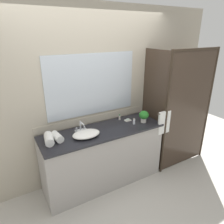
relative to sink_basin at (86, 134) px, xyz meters
name	(u,v)px	position (x,y,z in m)	size (l,w,h in m)	color
ground_plane	(104,181)	(0.28, 0.06, -0.94)	(8.00, 8.00, 0.00)	#B7B2A8
wall_back_with_mirror	(92,97)	(0.28, 0.40, 0.37)	(4.40, 0.06, 2.60)	#B2A893
vanity_cabinet	(103,156)	(0.28, 0.07, -0.49)	(1.80, 0.58, 0.90)	#9E9993
shower_enclosure	(177,110)	(1.56, -0.13, 0.08)	(1.20, 0.59, 2.00)	#2D2319
sink_basin	(86,134)	(0.00, 0.00, 0.00)	(0.38, 0.26, 0.07)	white
faucet	(81,128)	(0.00, 0.19, 0.01)	(0.17, 0.15, 0.15)	silver
potted_plant	(144,116)	(0.96, -0.01, 0.07)	(0.15, 0.15, 0.19)	beige
soap_dish	(128,120)	(0.78, 0.16, -0.02)	(0.10, 0.07, 0.04)	silver
amenity_bottle_shampoo	(120,117)	(0.69, 0.26, 0.00)	(0.03, 0.03, 0.09)	silver
amenity_bottle_conditioner	(134,122)	(0.79, 0.00, 0.01)	(0.03, 0.03, 0.09)	silver
rolled_towel_near_edge	(49,139)	(-0.48, 0.08, 0.02)	(0.11, 0.11, 0.24)	white
rolled_towel_middle	(57,137)	(-0.37, 0.09, 0.01)	(0.10, 0.10, 0.21)	white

